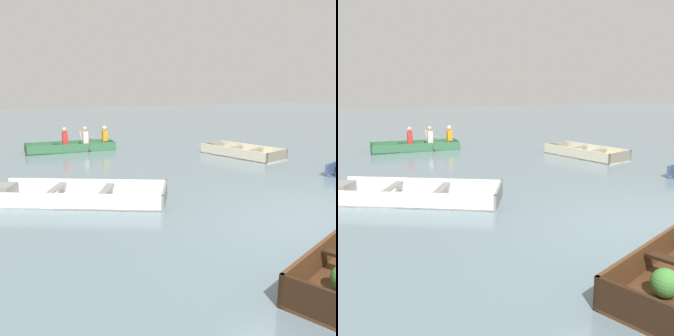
{
  "view_description": "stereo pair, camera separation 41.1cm",
  "coord_description": "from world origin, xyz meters",
  "views": [
    {
      "loc": [
        -5.3,
        -4.02,
        2.3
      ],
      "look_at": [
        -0.98,
        3.98,
        0.35
      ],
      "focal_mm": 40.0,
      "sensor_mm": 36.0,
      "label": 1
    },
    {
      "loc": [
        -4.93,
        -4.2,
        2.3
      ],
      "look_at": [
        -0.98,
        3.98,
        0.35
      ],
      "focal_mm": 40.0,
      "sensor_mm": 36.0,
      "label": 2
    }
  ],
  "objects": [
    {
      "name": "skiff_cream_far_moored",
      "position": [
        2.93,
        6.06,
        0.12
      ],
      "size": [
        1.74,
        2.99,
        0.35
      ],
      "color": "beige",
      "rests_on": "ground"
    },
    {
      "name": "skiff_white_mid_moored",
      "position": [
        -3.5,
        3.44,
        0.11
      ],
      "size": [
        3.66,
        2.88,
        0.34
      ],
      "color": "white",
      "rests_on": "ground"
    },
    {
      "name": "ground_plane",
      "position": [
        0.0,
        0.0,
        0.0
      ],
      "size": [
        80.0,
        80.0,
        0.0
      ],
      "primitive_type": "plane",
      "color": "slate"
    },
    {
      "name": "rowboat_green_with_crew",
      "position": [
        -1.72,
        9.84,
        0.2
      ],
      "size": [
        3.29,
        2.3,
        0.89
      ],
      "color": "#387047",
      "rests_on": "ground"
    }
  ]
}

